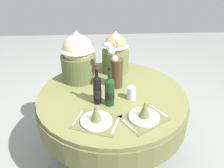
{
  "coord_description": "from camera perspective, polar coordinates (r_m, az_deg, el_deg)",
  "views": [
    {
      "loc": [
        -0.1,
        -1.74,
        1.88
      ],
      "look_at": [
        0.0,
        0.03,
        0.84
      ],
      "focal_mm": 36.58,
      "sensor_mm": 36.0,
      "label": 1
    }
  ],
  "objects": [
    {
      "name": "tumbler_mid",
      "position": [
        1.98,
        4.87,
        -2.27
      ],
      "size": [
        0.07,
        0.07,
        0.12
      ],
      "primitive_type": "cylinder",
      "color": "silver",
      "rests_on": "dining_table"
    },
    {
      "name": "place_setting_left",
      "position": [
        1.73,
        -3.97,
        -8.25
      ],
      "size": [
        0.41,
        0.36,
        0.16
      ],
      "color": "brown",
      "rests_on": "dining_table"
    },
    {
      "name": "wine_bottle_left",
      "position": [
        1.89,
        -3.71,
        -1.38
      ],
      "size": [
        0.07,
        0.07,
        0.35
      ],
      "color": "black",
      "rests_on": "dining_table"
    },
    {
      "name": "place_setting_right",
      "position": [
        1.78,
        8.11,
        -7.27
      ],
      "size": [
        0.43,
        0.4,
        0.16
      ],
      "color": "brown",
      "rests_on": "dining_table"
    },
    {
      "name": "wine_bottle_centre",
      "position": [
        1.86,
        -0.59,
        -1.78
      ],
      "size": [
        0.08,
        0.08,
        0.35
      ],
      "color": "#143819",
      "rests_on": "dining_table"
    },
    {
      "name": "flower_vase",
      "position": [
        2.09,
        0.95,
        3.85
      ],
      "size": [
        0.17,
        0.23,
        0.45
      ],
      "color": "#47331E",
      "rests_on": "dining_table"
    },
    {
      "name": "gift_tub_back_centre",
      "position": [
        2.37,
        0.88,
        8.34
      ],
      "size": [
        0.28,
        0.28,
        0.44
      ],
      "color": "olive",
      "rests_on": "dining_table"
    },
    {
      "name": "ground",
      "position": [
        2.57,
        0.04,
        -16.72
      ],
      "size": [
        8.0,
        8.0,
        0.0
      ],
      "primitive_type": "plane",
      "color": "gray"
    },
    {
      "name": "gift_tub_back_left",
      "position": [
        2.22,
        -8.52,
        7.3
      ],
      "size": [
        0.34,
        0.34,
        0.5
      ],
      "color": "#566033",
      "rests_on": "dining_table"
    },
    {
      "name": "dining_table",
      "position": [
        2.16,
        0.05,
        -5.75
      ],
      "size": [
        1.37,
        1.37,
        0.76
      ],
      "color": "olive",
      "rests_on": "ground"
    }
  ]
}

